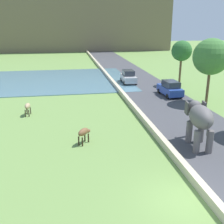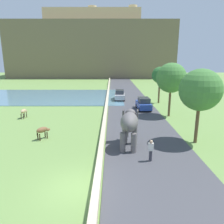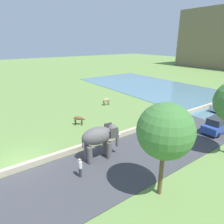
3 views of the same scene
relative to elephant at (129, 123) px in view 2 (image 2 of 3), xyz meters
name	(u,v)px [view 2 (image 2 of 3)]	position (x,y,z in m)	size (l,w,h in m)	color
ground_plane	(75,188)	(-3.46, -5.74, -2.04)	(220.00, 220.00, 0.00)	#6B8E47
road_surface	(131,108)	(1.54, 14.26, -2.01)	(7.00, 120.00, 0.06)	#424247
barrier_wall	(105,110)	(-2.26, 12.26, -1.78)	(0.40, 110.00, 0.51)	beige
lake	(30,96)	(-17.46, 24.75, -2.00)	(36.00, 18.00, 0.08)	slate
hill_distant	(93,51)	(-9.46, 77.61, 8.49)	(64.00, 28.00, 21.06)	#75664C
fort_on_hill	(92,17)	(-9.22, 77.61, 22.06)	(39.09, 8.00, 7.47)	tan
elephant	(129,123)	(0.00, 0.00, 0.00)	(1.79, 3.56, 2.99)	#605B5B
person_beside_elephant	(150,150)	(1.31, -2.59, -1.16)	(0.36, 0.22, 1.63)	#33333D
car_blue	(143,104)	(3.12, 13.35, -1.14)	(1.95, 4.08, 1.80)	#2D4CA8
car_silver	(119,95)	(-0.03, 21.11, -1.14)	(1.91, 4.06, 1.80)	#B7B7BC
cow_brown	(42,130)	(-7.69, 1.79, -1.20)	(1.12, 1.30, 1.15)	brown
cow_tan	(23,112)	(-12.31, 8.95, -1.20)	(0.53, 1.41, 1.15)	tan
tree_near	(171,78)	(5.89, 9.93, 2.81)	(3.68, 3.68, 6.71)	brown
tree_mid	(159,75)	(6.38, 18.37, 2.54)	(2.65, 2.65, 5.94)	brown
tree_far	(200,90)	(5.87, 0.98, 2.57)	(3.48, 3.48, 6.37)	brown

